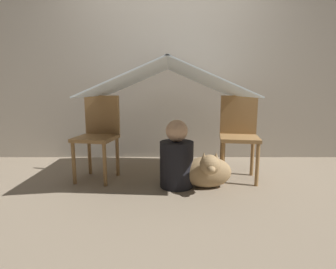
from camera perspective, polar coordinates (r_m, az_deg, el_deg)
name	(u,v)px	position (r m, az deg, el deg)	size (l,w,h in m)	color
ground_plane	(168,187)	(2.52, -0.01, -11.37)	(8.80, 8.80, 0.00)	gray
wall_back	(168,63)	(3.52, 0.03, 15.27)	(7.00, 0.05, 2.50)	gray
chair_left	(99,133)	(2.77, -14.79, 0.36)	(0.44, 0.44, 0.85)	olive
chair_right	(239,133)	(2.77, 15.28, 0.35)	(0.43, 0.43, 0.85)	olive
sheet_canopy	(168,79)	(2.58, 0.00, 11.91)	(1.44, 1.25, 0.32)	silver
person_front	(177,159)	(2.47, 2.01, -5.29)	(0.32, 0.32, 0.64)	black
dog	(208,171)	(2.46, 8.63, -7.85)	(0.46, 0.41, 0.38)	#9E7F56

